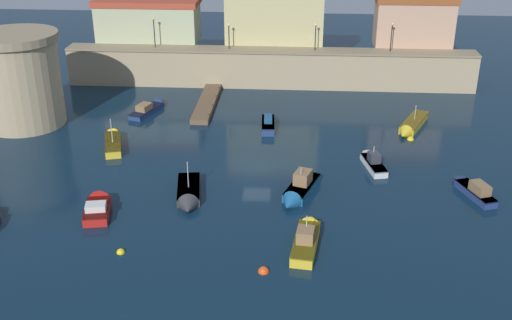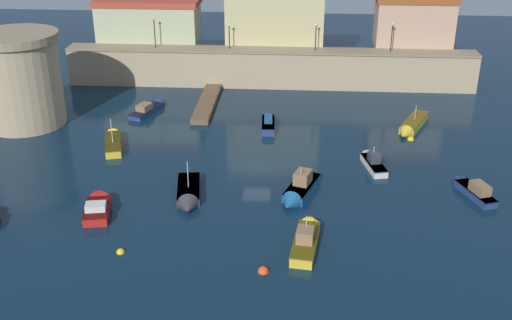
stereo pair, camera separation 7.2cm
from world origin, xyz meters
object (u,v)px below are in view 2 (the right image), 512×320
Objects in this scene: moored_boat_1 at (412,126)px; moored_boat_6 at (472,189)px; quay_lamp_1 at (229,32)px; moored_boat_8 at (298,191)px; quay_lamp_0 at (154,28)px; moored_boat_7 at (113,140)px; mooring_buoy_0 at (121,253)px; mooring_buoy_2 at (411,140)px; moored_boat_2 at (151,107)px; moored_boat_10 at (188,196)px; quay_lamp_3 at (392,32)px; fortress_tower at (20,79)px; moored_boat_5 at (98,206)px; moored_boat_9 at (268,122)px; moored_boat_3 at (307,236)px; quay_lamp_2 at (316,32)px; mooring_buoy_1 at (263,272)px.

moored_boat_1 reaches higher than moored_boat_6.
quay_lamp_1 is 30.76m from moored_boat_8.
moored_boat_7 is at bearing -91.06° from quay_lamp_0.
mooring_buoy_0 is 32.22m from mooring_buoy_2.
moored_boat_2 is 21.70m from moored_boat_10.
quay_lamp_3 reaches higher than moored_boat_6.
fortress_tower reaches higher than moored_boat_6.
mooring_buoy_2 is (40.03, -1.76, -4.91)m from fortress_tower.
moored_boat_1 is (20.35, -13.27, -6.35)m from quay_lamp_1.
fortress_tower reaches higher than quay_lamp_0.
moored_boat_5 is at bearing -148.89° from mooring_buoy_2.
moored_boat_1 is 33.40m from moored_boat_5.
moored_boat_2 is 35.64m from moored_boat_6.
moored_boat_1 is 1.47× the size of moored_boat_5.
moored_boat_10 is (-5.70, -16.51, -0.12)m from moored_boat_9.
moored_boat_7 is at bearing 56.25° from moored_boat_6.
moored_boat_2 is at bearing -167.93° from moored_boat_10.
quay_lamp_1 is 0.62× the size of moored_boat_5.
moored_boat_9 is at bearing 17.20° from moored_boat_3.
moored_boat_7 reaches higher than moored_boat_5.
moored_boat_3 is at bearing 50.17° from moored_boat_10.
moored_boat_7 is 29.51m from mooring_buoy_2.
moored_boat_5 is at bearing 85.19° from moored_boat_3.
mooring_buoy_2 is at bearing -39.13° from quay_lamp_1.
moored_boat_5 is (-7.06, -32.37, -6.29)m from quay_lamp_1.
moored_boat_2 is 0.98× the size of moored_boat_7.
quay_lamp_0 is at bearing -180.00° from quay_lamp_3.
moored_boat_6 is 8.28× the size of mooring_buoy_2.
fortress_tower is 33.89m from quay_lamp_2.
quay_lamp_0 reaches higher than moored_boat_2.
moored_boat_7 is 20.55m from moored_boat_8.
moored_boat_8 reaches higher than moored_boat_2.
quay_lamp_0 is at bearing -171.94° from moored_boat_10.
moored_boat_1 is at bearing 1.57° from fortress_tower.
moored_boat_2 is at bearing -152.03° from quay_lamp_2.
quay_lamp_2 is 19.90m from mooring_buoy_2.
moored_boat_2 is (-18.28, -9.71, -6.46)m from quay_lamp_2.
moored_boat_1 is 1.12× the size of moored_boat_8.
quay_lamp_1 reaches higher than moored_boat_1.
moored_boat_5 is 31.42m from mooring_buoy_2.
mooring_buoy_2 is at bearing -88.56° from quay_lamp_3.
quay_lamp_3 is at bearing 71.87° from mooring_buoy_1.
moored_boat_9 is (-17.63, 13.89, 0.01)m from moored_boat_6.
quay_lamp_1 is 0.47× the size of moored_boat_8.
quay_lamp_1 reaches higher than moored_boat_2.
mooring_buoy_1 is 27.13m from mooring_buoy_2.
fortress_tower reaches higher than moored_boat_10.
moored_boat_7 reaches higher than moored_boat_2.
mooring_buoy_1 is (-2.28, -10.88, -0.54)m from moored_boat_8.
quay_lamp_0 is 42.82m from moored_boat_6.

